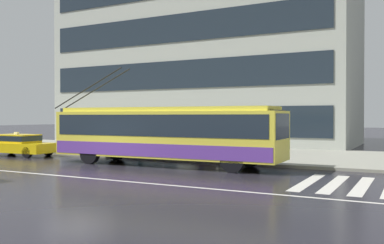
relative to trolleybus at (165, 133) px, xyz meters
The scene contains 12 objects.
ground_plane 4.52m from the trolleybus, 117.25° to the right, with size 160.00×160.00×0.00m, color black.
sidewalk_slab 7.03m from the trolleybus, 106.44° to the left, with size 80.00×10.00×0.14m, color gray.
crosswalk_stripe_edge_near 7.63m from the trolleybus, 16.23° to the right, with size 0.44×4.40×0.01m, color beige.
crosswalk_stripe_inner_a 8.49m from the trolleybus, 14.51° to the right, with size 0.44×4.40×0.01m, color beige.
crosswalk_stripe_center 9.35m from the trolleybus, 13.11° to the right, with size 0.44×4.40×0.01m, color beige.
lane_centre_line 5.56m from the trolleybus, 111.35° to the right, with size 72.00×0.14×0.01m, color silver.
trolleybus is the anchor object (origin of this frame).
taxi_queued_behind_bus 10.26m from the trolleybus, behind, with size 4.65×1.98×1.39m.
bus_shelter 4.08m from the trolleybus, 94.28° to the left, with size 3.61×1.88×2.55m.
pedestrian_at_shelter 4.60m from the trolleybus, 138.38° to the left, with size 1.14×1.14×1.97m.
pedestrian_approaching_curb 3.96m from the trolleybus, 92.53° to the left, with size 1.61×1.61×1.93m.
office_tower_corner_left 19.97m from the trolleybus, 109.77° to the left, with size 25.42×11.06×21.90m.
Camera 1 is at (12.51, -13.68, 2.35)m, focal length 40.15 mm.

